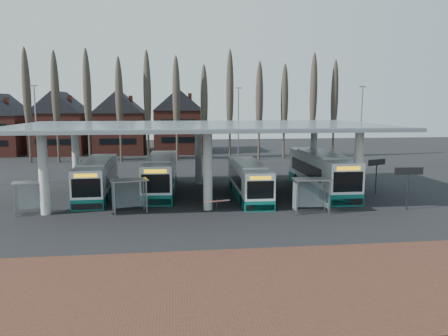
{
  "coord_description": "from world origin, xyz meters",
  "views": [
    {
      "loc": [
        -2.75,
        -30.21,
        8.05
      ],
      "look_at": [
        1.8,
        7.0,
        2.55
      ],
      "focal_mm": 35.0,
      "sensor_mm": 36.0,
      "label": 1
    }
  ],
  "objects": [
    {
      "name": "shelter_2",
      "position": [
        7.54,
        0.64,
        1.9
      ],
      "size": [
        2.87,
        1.52,
        2.62
      ],
      "rotation": [
        0.0,
        0.0,
        -0.04
      ],
      "color": "gray",
      "rests_on": "ground"
    },
    {
      "name": "bus_0",
      "position": [
        -9.28,
        8.96,
        1.51
      ],
      "size": [
        2.69,
        11.57,
        3.2
      ],
      "rotation": [
        0.0,
        0.0,
        0.02
      ],
      "color": "white",
      "rests_on": "ground"
    },
    {
      "name": "lamp_post_a",
      "position": [
        -18.0,
        22.0,
        5.34
      ],
      "size": [
        0.8,
        0.16,
        10.17
      ],
      "color": "slate",
      "rests_on": "ground"
    },
    {
      "name": "bus_1",
      "position": [
        -3.73,
        10.03,
        1.57
      ],
      "size": [
        3.09,
        12.06,
        3.32
      ],
      "rotation": [
        0.0,
        0.0,
        -0.04
      ],
      "color": "white",
      "rests_on": "ground"
    },
    {
      "name": "info_sign_0",
      "position": [
        15.2,
        0.63,
        2.76
      ],
      "size": [
        2.21,
        0.26,
        3.29
      ],
      "rotation": [
        0.0,
        0.0,
        -0.06
      ],
      "color": "black",
      "rests_on": "ground"
    },
    {
      "name": "barrier",
      "position": [
        0.61,
        1.61,
        0.78
      ],
      "size": [
        1.96,
        0.81,
        1.01
      ],
      "rotation": [
        0.0,
        0.0,
        0.28
      ],
      "color": "black",
      "rests_on": "ground"
    },
    {
      "name": "brick_strip",
      "position": [
        0.0,
        -12.0,
        0.01
      ],
      "size": [
        70.0,
        10.0,
        0.03
      ],
      "primitive_type": "cube",
      "color": "#532F21",
      "rests_on": "ground"
    },
    {
      "name": "poplar_row",
      "position": [
        0.0,
        33.0,
        8.78
      ],
      "size": [
        45.1,
        1.1,
        14.5
      ],
      "color": "#473D33",
      "rests_on": "ground"
    },
    {
      "name": "shelter_1",
      "position": [
        -5.92,
        2.35,
        1.84
      ],
      "size": [
        2.97,
        1.99,
        2.52
      ],
      "rotation": [
        0.0,
        0.0,
        0.25
      ],
      "color": "gray",
      "rests_on": "ground"
    },
    {
      "name": "lamp_post_c",
      "position": [
        20.0,
        20.0,
        5.34
      ],
      "size": [
        0.8,
        0.16,
        10.17
      ],
      "color": "slate",
      "rests_on": "ground"
    },
    {
      "name": "ground",
      "position": [
        0.0,
        0.0,
        0.0
      ],
      "size": [
        140.0,
        140.0,
        0.0
      ],
      "primitive_type": "plane",
      "color": "black",
      "rests_on": "ground"
    },
    {
      "name": "info_sign_1",
      "position": [
        15.52,
        6.5,
        2.66
      ],
      "size": [
        1.98,
        1.0,
        3.17
      ],
      "rotation": [
        0.0,
        0.0,
        0.43
      ],
      "color": "black",
      "rests_on": "ground"
    },
    {
      "name": "station_canopy",
      "position": [
        0.0,
        8.0,
        5.68
      ],
      "size": [
        32.0,
        16.0,
        6.34
      ],
      "color": "beige",
      "rests_on": "ground"
    },
    {
      "name": "lamp_post_b",
      "position": [
        6.0,
        26.0,
        5.34
      ],
      "size": [
        0.8,
        0.16,
        10.17
      ],
      "color": "slate",
      "rests_on": "ground"
    },
    {
      "name": "bus_2",
      "position": [
        3.94,
        6.8,
        1.43
      ],
      "size": [
        2.53,
        10.98,
        3.04
      ],
      "rotation": [
        0.0,
        0.0,
        -0.02
      ],
      "color": "white",
      "rests_on": "ground"
    },
    {
      "name": "shelter_0",
      "position": [
        -13.03,
        2.89,
        1.75
      ],
      "size": [
        2.8,
        1.8,
        2.4
      ],
      "rotation": [
        0.0,
        0.0,
        0.21
      ],
      "color": "gray",
      "rests_on": "ground"
    },
    {
      "name": "townhouse_row",
      "position": [
        -15.75,
        44.0,
        5.94
      ],
      "size": [
        36.8,
        10.3,
        12.25
      ],
      "color": "maroon",
      "rests_on": "ground"
    },
    {
      "name": "bus_3",
      "position": [
        11.11,
        8.63,
        1.69
      ],
      "size": [
        2.92,
        12.95,
        3.59
      ],
      "rotation": [
        0.0,
        0.0,
        -0.01
      ],
      "color": "white",
      "rests_on": "ground"
    }
  ]
}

